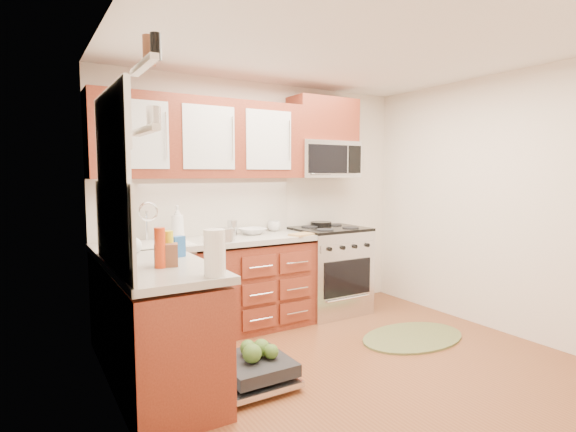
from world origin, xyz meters
TOP-DOWN VIEW (x-y plane):
  - floor at (0.00, 0.00)m, footprint 3.50×3.50m
  - ceiling at (0.00, 0.00)m, footprint 3.50×3.50m
  - wall_back at (0.00, 1.75)m, footprint 3.50×0.04m
  - wall_left at (-1.75, 0.00)m, footprint 0.04×3.50m
  - wall_right at (1.75, 0.00)m, footprint 0.04×3.50m
  - base_cabinet_back at (-0.73, 1.45)m, footprint 2.05×0.60m
  - base_cabinet_left at (-1.45, 0.52)m, footprint 0.60×1.25m
  - countertop_back at (-0.72, 1.44)m, footprint 2.07×0.64m
  - countertop_left at (-1.44, 0.53)m, footprint 0.64×1.27m
  - backsplash_back at (-0.73, 1.74)m, footprint 2.05×0.02m
  - backsplash_left at (-1.74, 0.52)m, footprint 0.02×1.25m
  - upper_cabinets at (-0.73, 1.57)m, footprint 2.05×0.35m
  - cabinet_over_mw at (0.68, 1.57)m, footprint 0.76×0.35m
  - range at (0.68, 1.43)m, footprint 0.76×0.64m
  - microwave at (0.68, 1.55)m, footprint 0.76×0.38m
  - sink at (-1.25, 1.42)m, footprint 0.62×0.50m
  - dishwasher at (-0.86, 0.30)m, footprint 0.70×0.60m
  - window at (-1.74, 0.50)m, footprint 0.03×1.05m
  - window_blind at (-1.71, 0.50)m, footprint 0.02×0.96m
  - shelf_upper at (-1.72, -0.35)m, footprint 0.04×0.40m
  - shelf_lower at (-1.72, -0.35)m, footprint 0.04×0.40m
  - rug at (0.87, 0.36)m, footprint 1.25×1.03m
  - skillet at (0.69, 1.62)m, footprint 0.32×0.32m
  - stock_pot at (-0.66, 1.24)m, footprint 0.22×0.22m
  - cutting_board at (0.18, 1.22)m, footprint 0.29×0.23m
  - canister at (-0.44, 1.54)m, footprint 0.13×0.13m
  - paper_towel_roll at (-1.25, -0.02)m, footprint 0.16×0.16m
  - mustard_bottle at (-1.39, 0.47)m, footprint 0.09×0.09m
  - red_bottle at (-1.47, 0.39)m, footprint 0.08×0.08m
  - wooden_box at (-1.42, 0.42)m, footprint 0.18×0.15m
  - blue_carton at (-1.25, 0.71)m, footprint 0.11×0.09m
  - bowl_a at (-0.22, 1.54)m, footprint 0.31×0.31m
  - bowl_b at (-0.68, 1.27)m, footprint 0.30×0.30m
  - cup at (0.10, 1.65)m, footprint 0.14×0.14m
  - soap_bottle_a at (-1.00, 1.52)m, footprint 0.16×0.16m
  - soap_bottle_b at (-1.62, 0.68)m, footprint 0.11×0.11m
  - soap_bottle_c at (-1.50, 1.05)m, footprint 0.18×0.18m

SIDE VIEW (x-z plane):
  - floor at x=0.00m, z-range 0.00..0.00m
  - rug at x=0.87m, z-range 0.00..0.02m
  - dishwasher at x=-0.86m, z-range 0.00..0.20m
  - base_cabinet_back at x=-0.73m, z-range 0.00..0.85m
  - base_cabinet_left at x=-1.45m, z-range 0.00..0.85m
  - range at x=0.68m, z-range 0.00..0.95m
  - sink at x=-1.25m, z-range 0.67..0.93m
  - countertop_back at x=-0.72m, z-range 0.88..0.93m
  - countertop_left at x=-1.44m, z-range 0.88..0.93m
  - cutting_board at x=0.18m, z-range 0.93..0.94m
  - bowl_a at x=-0.22m, z-range 0.93..0.99m
  - bowl_b at x=-0.68m, z-range 0.93..1.01m
  - skillet at x=0.69m, z-range 0.95..0.99m
  - cup at x=0.10m, z-range 0.93..1.03m
  - stock_pot at x=-0.66m, z-range 0.93..1.05m
  - wooden_box at x=-1.42m, z-range 0.93..1.08m
  - blue_carton at x=-1.25m, z-range 0.92..1.08m
  - canister at x=-0.44m, z-range 0.93..1.08m
  - soap_bottle_c at x=-1.50m, z-range 0.92..1.10m
  - soap_bottle_b at x=-1.62m, z-range 0.93..1.12m
  - mustard_bottle at x=-1.39m, z-range 0.93..1.16m
  - red_bottle at x=-1.47m, z-range 0.93..1.19m
  - paper_towel_roll at x=-1.25m, z-range 0.93..1.21m
  - soap_bottle_a at x=-1.00m, z-range 0.92..1.25m
  - backsplash_back at x=-0.73m, z-range 0.93..1.49m
  - backsplash_left at x=-1.74m, z-range 0.93..1.49m
  - wall_back at x=0.00m, z-range 0.00..2.50m
  - wall_left at x=-1.75m, z-range 0.00..2.50m
  - wall_right at x=1.75m, z-range 0.00..2.50m
  - window at x=-1.74m, z-range 1.02..2.08m
  - microwave at x=0.68m, z-range 1.50..1.90m
  - shelf_lower at x=-1.72m, z-range 1.74..1.76m
  - upper_cabinets at x=-0.73m, z-range 1.50..2.25m
  - window_blind at x=-1.71m, z-range 1.68..2.08m
  - shelf_upper at x=-1.72m, z-range 2.03..2.06m
  - cabinet_over_mw at x=0.68m, z-range 1.90..2.37m
  - ceiling at x=0.00m, z-range 2.50..2.50m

